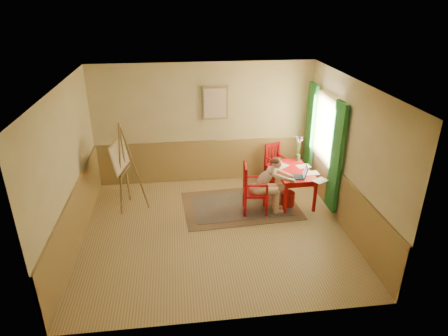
{
  "coord_description": "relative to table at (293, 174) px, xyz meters",
  "views": [
    {
      "loc": [
        -0.6,
        -6.32,
        4.19
      ],
      "look_at": [
        0.25,
        0.55,
        1.05
      ],
      "focal_mm": 31.42,
      "sensor_mm": 36.0,
      "label": 1
    }
  ],
  "objects": [
    {
      "name": "easel",
      "position": [
        -3.55,
        0.13,
        0.47
      ],
      "size": [
        0.69,
        0.83,
        1.86
      ],
      "color": "olive",
      "rests_on": "room"
    },
    {
      "name": "chair_left",
      "position": [
        -0.93,
        -0.4,
        -0.1
      ],
      "size": [
        0.53,
        0.51,
        1.05
      ],
      "color": "red",
      "rests_on": "room"
    },
    {
      "name": "wall_portrait",
      "position": [
        -1.53,
        1.21,
        1.27
      ],
      "size": [
        0.6,
        0.05,
        0.76
      ],
      "color": "#9C8353",
      "rests_on": "room"
    },
    {
      "name": "window",
      "position": [
        0.64,
        0.1,
        0.71
      ],
      "size": [
        0.12,
        2.01,
        2.2
      ],
      "color": "white",
      "rests_on": "room"
    },
    {
      "name": "room",
      "position": [
        -1.78,
        -1.0,
        0.77
      ],
      "size": [
        5.04,
        4.54,
        2.84
      ],
      "color": "tan",
      "rests_on": "ground"
    },
    {
      "name": "rug",
      "position": [
        -1.14,
        -0.13,
        -0.62
      ],
      "size": [
        2.49,
        1.74,
        0.02
      ],
      "color": "#8C7251",
      "rests_on": "room"
    },
    {
      "name": "figure",
      "position": [
        -0.64,
        -0.44,
        0.04
      ],
      "size": [
        0.92,
        0.44,
        1.22
      ],
      "color": "beige",
      "rests_on": "room"
    },
    {
      "name": "wainscot",
      "position": [
        -1.78,
        -0.2,
        -0.13
      ],
      "size": [
        5.0,
        4.5,
        1.0
      ],
      "color": "olive",
      "rests_on": "room"
    },
    {
      "name": "vase",
      "position": [
        0.25,
        0.49,
        0.34
      ],
      "size": [
        0.2,
        0.27,
        0.55
      ],
      "color": "#3F724C",
      "rests_on": "table"
    },
    {
      "name": "papers",
      "position": [
        0.21,
        -0.1,
        0.09
      ],
      "size": [
        0.93,
        1.13,
        0.0
      ],
      "color": "white",
      "rests_on": "table"
    },
    {
      "name": "wastebasket",
      "position": [
        -0.14,
        -0.24,
        -0.48
      ],
      "size": [
        0.34,
        0.34,
        0.31
      ],
      "primitive_type": "cylinder",
      "rotation": [
        0.0,
        0.0,
        -0.2
      ],
      "color": "red",
      "rests_on": "room"
    },
    {
      "name": "table",
      "position": [
        0.0,
        0.0,
        0.0
      ],
      "size": [
        0.77,
        1.23,
        0.72
      ],
      "color": "red",
      "rests_on": "room"
    },
    {
      "name": "chair_back",
      "position": [
        -0.13,
        0.96,
        -0.17
      ],
      "size": [
        0.52,
        0.53,
        0.92
      ],
      "color": "red",
      "rests_on": "room"
    },
    {
      "name": "laptop",
      "position": [
        0.0,
        -0.38,
        0.14
      ],
      "size": [
        0.45,
        0.31,
        0.25
      ],
      "color": "#1E2338",
      "rests_on": "table"
    }
  ]
}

